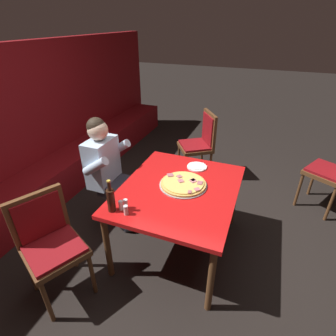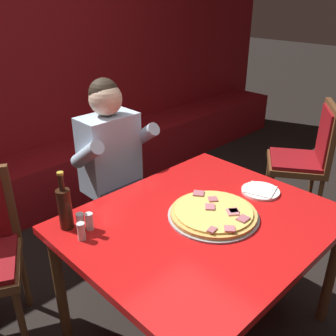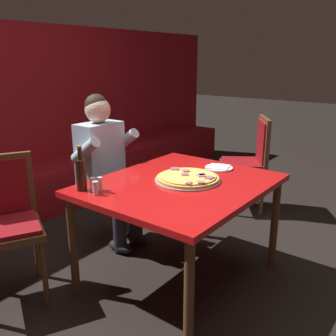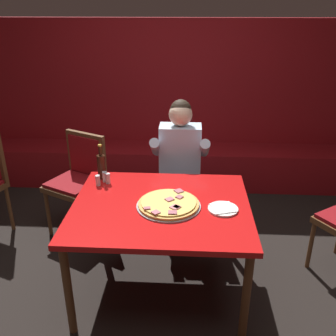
# 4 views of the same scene
# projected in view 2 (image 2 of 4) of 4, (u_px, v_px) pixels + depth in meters

# --- Properties ---
(ground_plane) EXTENTS (24.00, 24.00, 0.00)m
(ground_plane) POSITION_uv_depth(u_px,v_px,m) (197.00, 327.00, 2.17)
(ground_plane) COLOR black
(booth_wall_panel) EXTENTS (6.80, 0.16, 1.90)m
(booth_wall_panel) POSITION_uv_depth(u_px,v_px,m) (8.00, 95.00, 3.16)
(booth_wall_panel) COLOR maroon
(booth_wall_panel) RESTS_ON ground_plane
(booth_bench) EXTENTS (6.46, 0.48, 0.46)m
(booth_bench) POSITION_uv_depth(u_px,v_px,m) (39.00, 183.00, 3.26)
(booth_bench) COLOR maroon
(booth_bench) RESTS_ON ground_plane
(main_dining_table) EXTENTS (1.26, 1.06, 0.74)m
(main_dining_table) POSITION_uv_depth(u_px,v_px,m) (202.00, 231.00, 1.87)
(main_dining_table) COLOR brown
(main_dining_table) RESTS_ON ground_plane
(pizza) EXTENTS (0.45, 0.45, 0.05)m
(pizza) POSITION_uv_depth(u_px,v_px,m) (214.00, 213.00, 1.86)
(pizza) COLOR #9E9EA3
(pizza) RESTS_ON main_dining_table
(plate_white_paper) EXTENTS (0.21, 0.21, 0.02)m
(plate_white_paper) POSITION_uv_depth(u_px,v_px,m) (261.00, 191.00, 2.08)
(plate_white_paper) COLOR white
(plate_white_paper) RESTS_ON main_dining_table
(beer_bottle) EXTENTS (0.07, 0.07, 0.29)m
(beer_bottle) POSITION_uv_depth(u_px,v_px,m) (65.00, 207.00, 1.74)
(beer_bottle) COLOR black
(beer_bottle) RESTS_ON main_dining_table
(shaker_parmesan) EXTENTS (0.04, 0.04, 0.09)m
(shaker_parmesan) POSITION_uv_depth(u_px,v_px,m) (81.00, 222.00, 1.75)
(shaker_parmesan) COLOR silver
(shaker_parmesan) RESTS_ON main_dining_table
(shaker_black_pepper) EXTENTS (0.04, 0.04, 0.09)m
(shaker_black_pepper) POSITION_uv_depth(u_px,v_px,m) (89.00, 222.00, 1.75)
(shaker_black_pepper) COLOR silver
(shaker_black_pepper) RESTS_ON main_dining_table
(shaker_oregano) EXTENTS (0.04, 0.04, 0.09)m
(shaker_oregano) POSITION_uv_depth(u_px,v_px,m) (81.00, 232.00, 1.68)
(shaker_oregano) COLOR silver
(shaker_oregano) RESTS_ON main_dining_table
(diner_seated_blue_shirt) EXTENTS (0.53, 0.53, 1.27)m
(diner_seated_blue_shirt) POSITION_uv_depth(u_px,v_px,m) (118.00, 167.00, 2.46)
(diner_seated_blue_shirt) COLOR black
(diner_seated_blue_shirt) RESTS_ON ground_plane
(dining_chair_near_right) EXTENTS (0.61, 0.61, 0.98)m
(dining_chair_near_right) POSITION_uv_depth(u_px,v_px,m) (308.00, 154.00, 3.00)
(dining_chair_near_right) COLOR brown
(dining_chair_near_right) RESTS_ON ground_plane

